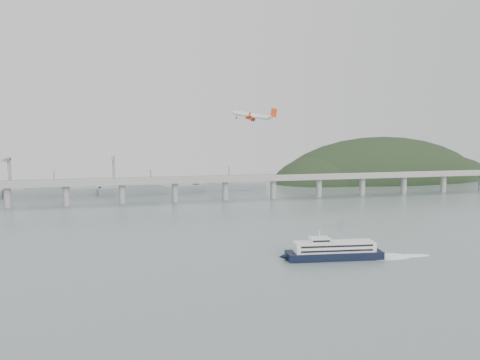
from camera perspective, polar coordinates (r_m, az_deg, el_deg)
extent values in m
plane|color=slate|center=(272.61, 2.75, -8.78)|extent=(900.00, 900.00, 0.00)
cube|color=gray|center=(461.44, -4.23, -0.07)|extent=(800.00, 22.00, 2.20)
cube|color=gray|center=(450.93, -4.01, 0.04)|extent=(800.00, 0.60, 1.80)
cube|color=gray|center=(471.53, -4.44, 0.31)|extent=(800.00, 0.60, 1.80)
cylinder|color=gray|center=(468.80, -26.49, -1.91)|extent=(6.00, 6.00, 21.00)
cylinder|color=gray|center=(460.11, -20.41, -1.78)|extent=(6.00, 6.00, 21.00)
cylinder|color=gray|center=(456.75, -14.17, -1.63)|extent=(6.00, 6.00, 21.00)
cylinder|color=gray|center=(458.85, -7.92, -1.47)|extent=(6.00, 6.00, 21.00)
cylinder|color=gray|center=(466.34, -1.79, -1.29)|extent=(6.00, 6.00, 21.00)
cylinder|color=gray|center=(478.95, 4.07, -1.10)|extent=(6.00, 6.00, 21.00)
cylinder|color=gray|center=(496.31, 9.58, -0.91)|extent=(6.00, 6.00, 21.00)
cylinder|color=gray|center=(517.92, 14.68, -0.73)|extent=(6.00, 6.00, 21.00)
cylinder|color=gray|center=(543.30, 19.33, -0.57)|extent=(6.00, 6.00, 21.00)
cylinder|color=gray|center=(571.92, 23.54, -0.41)|extent=(6.00, 6.00, 21.00)
ellipsoid|color=black|center=(682.49, 16.87, -1.48)|extent=(320.00, 150.00, 156.00)
ellipsoid|color=black|center=(629.94, 9.87, -1.38)|extent=(140.00, 110.00, 96.00)
ellipsoid|color=black|center=(740.88, 22.47, -1.64)|extent=(220.00, 140.00, 120.00)
cube|color=gray|center=(532.25, -21.64, -1.39)|extent=(95.67, 20.15, 8.00)
cube|color=gray|center=(532.75, -22.69, -0.56)|extent=(33.90, 15.02, 8.00)
cylinder|color=gray|center=(530.49, -21.71, 0.33)|extent=(1.60, 1.60, 14.00)
cube|color=gray|center=(522.44, -10.80, -1.19)|extent=(110.55, 21.43, 8.00)
cube|color=gray|center=(521.08, -12.03, -0.35)|extent=(39.01, 16.73, 8.00)
cylinder|color=gray|center=(520.64, -10.84, 0.56)|extent=(1.60, 1.60, 14.00)
cube|color=gray|center=(543.93, -1.34, -0.79)|extent=(85.00, 13.60, 8.00)
cube|color=gray|center=(541.28, -2.22, 0.03)|extent=(29.75, 11.90, 8.00)
cylinder|color=gray|center=(542.20, -1.35, 0.89)|extent=(1.60, 1.60, 14.00)
cube|color=gray|center=(568.99, -26.28, 0.50)|extent=(3.00, 3.00, 40.00)
cube|color=gray|center=(557.94, -26.59, 2.24)|extent=(3.00, 28.00, 3.00)
cube|color=gray|center=(555.14, -15.14, 0.80)|extent=(3.00, 3.00, 40.00)
cube|color=gray|center=(543.81, -15.22, 2.59)|extent=(3.00, 28.00, 3.00)
cube|color=black|center=(263.84, 11.38, -8.94)|extent=(53.60, 18.35, 4.20)
cone|color=black|center=(256.40, 5.28, -9.29)|extent=(5.69, 4.76, 4.20)
cube|color=silver|center=(262.65, 11.41, -7.94)|extent=(45.01, 15.33, 5.25)
cube|color=black|center=(257.45, 11.79, -7.93)|extent=(39.69, 4.59, 1.05)
cube|color=black|center=(258.08, 11.78, -8.47)|extent=(39.69, 4.59, 1.05)
cube|color=black|center=(267.20, 11.05, -7.39)|extent=(39.69, 4.59, 1.05)
cube|color=black|center=(267.81, 11.04, -7.91)|extent=(39.69, 4.59, 1.05)
cube|color=silver|center=(259.19, 9.65, -7.19)|extent=(11.25, 8.47, 2.73)
cube|color=black|center=(255.72, 9.89, -7.38)|extent=(9.41, 1.17, 1.05)
cylinder|color=silver|center=(258.43, 9.66, -6.46)|extent=(0.58, 0.58, 4.20)
ellipsoid|color=white|center=(274.97, 17.27, -8.92)|extent=(31.74, 18.38, 0.21)
ellipsoid|color=white|center=(281.27, 20.03, -8.67)|extent=(23.39, 10.03, 0.21)
cylinder|color=silver|center=(358.02, 1.46, 7.88)|extent=(25.30, 18.45, 7.90)
cone|color=silver|center=(362.62, -0.95, 8.25)|extent=(5.72, 5.43, 4.18)
cone|color=silver|center=(353.99, 4.02, 7.55)|extent=(6.48, 5.71, 4.33)
cube|color=silver|center=(357.72, 1.59, 7.70)|extent=(21.17, 31.64, 2.86)
cube|color=silver|center=(354.24, 3.88, 7.68)|extent=(8.70, 11.89, 1.36)
cube|color=red|center=(354.16, 4.13, 8.18)|extent=(5.01, 2.76, 7.08)
cylinder|color=red|center=(363.33, 1.55, 7.45)|extent=(4.99, 4.36, 2.92)
cylinder|color=black|center=(363.89, 1.23, 7.50)|extent=(1.77, 2.22, 2.31)
cube|color=silver|center=(363.36, 1.57, 7.60)|extent=(2.42, 1.50, 1.58)
cylinder|color=red|center=(352.83, 1.09, 7.58)|extent=(4.99, 4.36, 2.92)
cylinder|color=black|center=(353.41, 0.76, 7.63)|extent=(1.77, 2.22, 2.31)
cube|color=silver|center=(352.86, 1.11, 7.74)|extent=(2.42, 1.50, 1.58)
cylinder|color=black|center=(360.15, 1.64, 7.38)|extent=(0.87, 0.57, 2.42)
cylinder|color=black|center=(360.12, 1.62, 7.21)|extent=(1.30, 0.93, 1.27)
cylinder|color=black|center=(355.18, 1.43, 7.44)|extent=(0.87, 0.57, 2.42)
cylinder|color=black|center=(355.15, 1.40, 7.27)|extent=(1.30, 0.93, 1.27)
cylinder|color=black|center=(361.32, -0.43, 7.72)|extent=(0.87, 0.57, 2.42)
cylinder|color=black|center=(361.29, -0.45, 7.55)|extent=(1.30, 0.93, 1.27)
cube|color=red|center=(373.53, 2.58, 7.63)|extent=(1.83, 1.05, 2.61)
cube|color=red|center=(341.00, 1.20, 8.06)|extent=(1.83, 1.05, 2.61)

